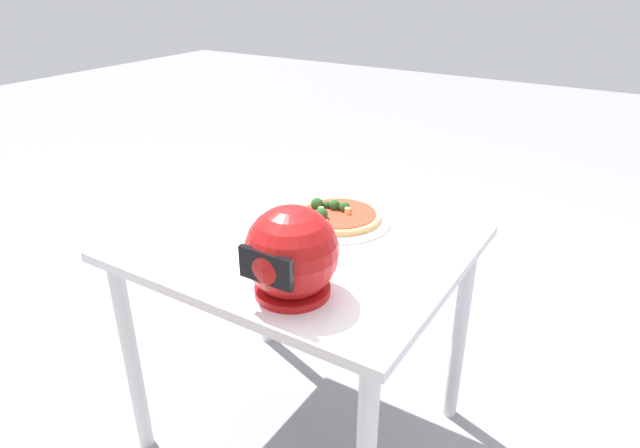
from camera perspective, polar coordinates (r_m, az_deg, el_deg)
ground_plane at (r=2.14m, az=-1.79°, el=-20.38°), size 14.00×14.00×0.00m
dining_table at (r=1.73m, az=-2.10°, el=-4.65°), size 0.98×0.83×0.78m
pizza_plate at (r=1.78m, az=2.03°, el=0.41°), size 0.33×0.33×0.01m
pizza at (r=1.77m, az=1.83°, el=1.02°), size 0.27×0.27×0.05m
motorcycle_helmet at (r=1.35m, az=-3.01°, el=-3.15°), size 0.24×0.24×0.24m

